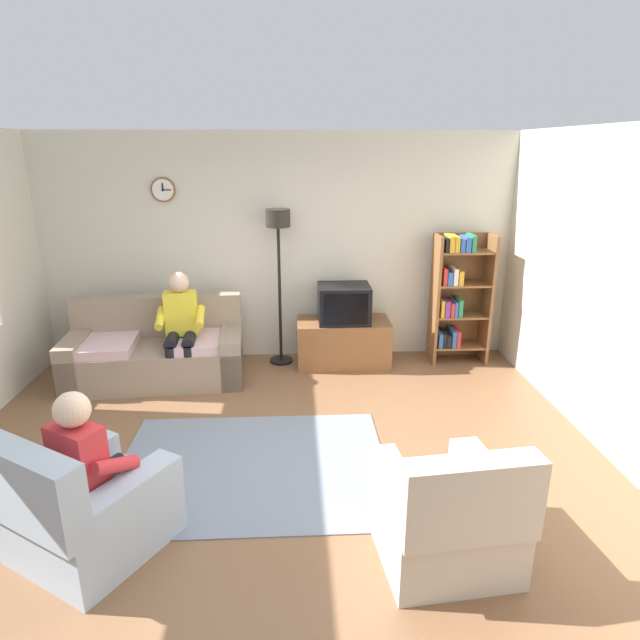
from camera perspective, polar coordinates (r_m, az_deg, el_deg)
The scene contains 12 objects.
ground_plane at distance 4.54m, azimuth -4.67°, elevation -15.73°, with size 12.00×12.00×0.00m, color brown.
back_wall_assembly at distance 6.55m, azimuth -4.37°, elevation 7.64°, with size 6.20×0.17×2.70m.
couch at distance 6.29m, azimuth -17.02°, elevation -3.39°, with size 1.96×1.01×0.90m.
tv_stand at distance 6.46m, azimuth 2.48°, elevation -2.38°, with size 1.10×0.56×0.55m.
tv at distance 6.28m, azimuth 2.56°, elevation 1.76°, with size 0.60×0.49×0.44m.
bookshelf at distance 6.62m, azimuth 14.34°, elevation 2.58°, with size 0.68×0.36×1.56m.
floor_lamp at distance 6.22m, azimuth -4.48°, elevation 8.03°, with size 0.28×0.28×1.85m.
armchair_near_window at distance 3.94m, azimuth -23.53°, elevation -18.14°, with size 1.15×1.17×0.90m.
armchair_near_bookshelf at distance 3.68m, azimuth 13.10°, elevation -19.72°, with size 0.89×0.96×0.90m.
area_rug at distance 4.60m, azimuth -7.16°, elevation -15.23°, with size 2.20×1.70×0.01m, color slate.
person_on_couch at distance 5.99m, azimuth -14.62°, elevation -0.32°, with size 0.53×0.56×1.24m.
person_in_left_armchair at distance 3.81m, azimuth -23.05°, elevation -13.68°, with size 0.61×0.64×1.12m.
Camera 1 is at (0.16, -3.78, 2.51)m, focal length 30.06 mm.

